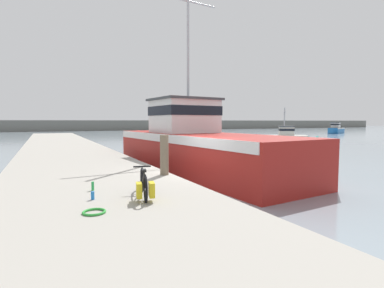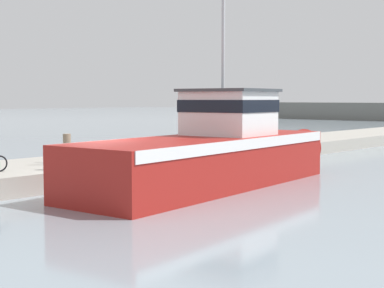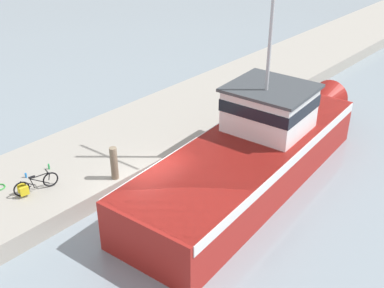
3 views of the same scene
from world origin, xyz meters
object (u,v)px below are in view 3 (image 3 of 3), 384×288
at_px(fishing_boat_main, 256,149).
at_px(bicycle_touring, 32,186).
at_px(mooring_post, 114,163).
at_px(water_bottle_by_bike, 49,167).
at_px(water_bottle_on_curb, 26,175).

xyz_separation_m(fishing_boat_main, bicycle_touring, (-4.93, -7.28, -0.30)).
distance_m(fishing_boat_main, mooring_post, 5.71).
xyz_separation_m(mooring_post, water_bottle_by_bike, (-2.52, -1.32, -0.56)).
height_order(water_bottle_on_curb, water_bottle_by_bike, water_bottle_by_bike).
xyz_separation_m(fishing_boat_main, water_bottle_by_bike, (-5.91, -5.92, -0.50)).
relative_size(bicycle_touring, mooring_post, 1.24).
bearing_deg(mooring_post, water_bottle_by_bike, -152.27).
relative_size(fishing_boat_main, water_bottle_on_curb, 79.54).
bearing_deg(water_bottle_by_bike, mooring_post, 27.73).
bearing_deg(water_bottle_on_curb, mooring_post, 40.69).
relative_size(bicycle_touring, water_bottle_by_bike, 7.23).
bearing_deg(bicycle_touring, mooring_post, 73.01).
bearing_deg(water_bottle_on_curb, fishing_boat_main, 48.69).
bearing_deg(bicycle_touring, water_bottle_on_curb, 172.91).
bearing_deg(bicycle_touring, water_bottle_by_bike, 138.42).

